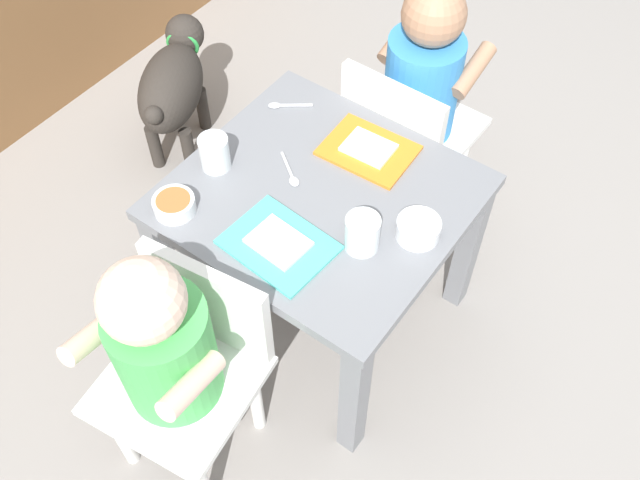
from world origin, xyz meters
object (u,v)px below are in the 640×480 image
object	(u,v)px
seated_child_left	(168,346)
dog	(173,83)
cereal_bowl_right_side	(174,204)
spoon_by_right_tray	(286,105)
food_tray_left	(279,244)
water_cup_left	(362,235)
food_tray_right	(368,150)
spoon_by_left_tray	(291,173)
dining_table	(320,218)
water_cup_right	(215,154)
seated_child_right	(420,85)
cereal_bowl_left_side	(418,228)

from	to	relation	value
seated_child_left	dog	bearing A→B (deg)	44.55
cereal_bowl_right_side	spoon_by_right_tray	xyz separation A→B (m)	(0.37, 0.01, -0.01)
food_tray_left	water_cup_left	size ratio (longest dim) A/B	2.81
dog	spoon_by_right_tray	xyz separation A→B (m)	(-0.09, -0.47, 0.23)
food_tray_right	spoon_by_left_tray	distance (m)	0.17
seated_child_left	dog	size ratio (longest dim) A/B	1.68
seated_child_left	food_tray_left	xyz separation A→B (m)	(0.27, -0.04, 0.04)
dining_table	dog	distance (m)	0.74
cereal_bowl_right_side	spoon_by_right_tray	bearing A→B (deg)	1.22
food_tray_left	cereal_bowl_right_side	distance (m)	0.22
water_cup_right	food_tray_left	bearing A→B (deg)	-110.89
food_tray_right	water_cup_left	size ratio (longest dim) A/B	2.59
spoon_by_left_tray	spoon_by_right_tray	distance (m)	0.20
water_cup_right	spoon_by_right_tray	distance (m)	0.23
seated_child_left	spoon_by_right_tray	world-z (taller)	seated_child_left
seated_child_left	cereal_bowl_right_side	bearing A→B (deg)	39.46
dining_table	water_cup_right	size ratio (longest dim) A/B	7.62
seated_child_right	food_tray_left	bearing A→B (deg)	-176.63
seated_child_left	dog	world-z (taller)	seated_child_left
seated_child_left	dog	distance (m)	0.97
water_cup_right	seated_child_left	bearing A→B (deg)	-151.46
dog	cereal_bowl_right_side	size ratio (longest dim) A/B	4.75
cereal_bowl_right_side	spoon_by_left_tray	world-z (taller)	cereal_bowl_right_side
food_tray_right	cereal_bowl_left_side	xyz separation A→B (m)	(-0.13, -0.20, 0.02)
dining_table	seated_child_right	size ratio (longest dim) A/B	0.84
spoon_by_left_tray	seated_child_left	bearing A→B (deg)	-172.42
food_tray_right	cereal_bowl_right_side	distance (m)	0.42
dining_table	spoon_by_left_tray	size ratio (longest dim) A/B	6.37
seated_child_left	seated_child_right	xyz separation A→B (m)	(0.85, -0.00, 0.01)
cereal_bowl_right_side	food_tray_left	bearing A→B (deg)	-77.14
seated_child_left	food_tray_right	bearing A→B (deg)	-3.63
dining_table	cereal_bowl_right_side	world-z (taller)	cereal_bowl_right_side
seated_child_right	water_cup_left	bearing A→B (deg)	-161.73
seated_child_right	spoon_by_right_tray	distance (m)	0.33
food_tray_left	cereal_bowl_left_side	bearing A→B (deg)	-48.45
cereal_bowl_right_side	dog	bearing A→B (deg)	46.76
dining_table	water_cup_right	world-z (taller)	water_cup_right
dining_table	cereal_bowl_right_side	size ratio (longest dim) A/B	6.78
seated_child_left	spoon_by_left_tray	distance (m)	0.44
food_tray_right	spoon_by_right_tray	size ratio (longest dim) A/B	2.19
seated_child_left	cereal_bowl_left_side	world-z (taller)	seated_child_left
cereal_bowl_left_side	spoon_by_left_tray	bearing A→B (deg)	93.18
seated_child_right	water_cup_left	size ratio (longest dim) A/B	9.10
dining_table	food_tray_left	distance (m)	0.18
water_cup_right	spoon_by_left_tray	bearing A→B (deg)	-62.76
seated_child_left	seated_child_right	distance (m)	0.85
water_cup_left	dog	bearing A→B (deg)	69.52
dining_table	seated_child_right	world-z (taller)	seated_child_right
dining_table	seated_child_left	size ratio (longest dim) A/B	0.85
seated_child_right	water_cup_right	world-z (taller)	seated_child_right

